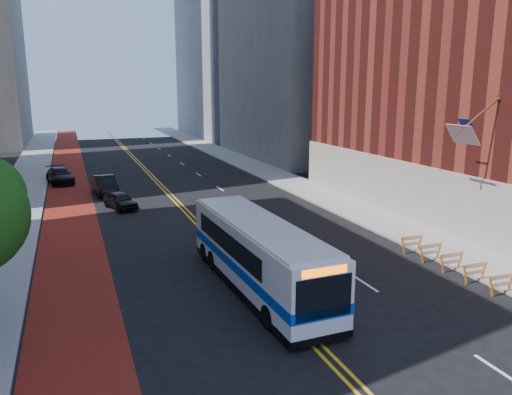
{
  "coord_description": "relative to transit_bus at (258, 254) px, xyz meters",
  "views": [
    {
      "loc": [
        -7.76,
        -12.86,
        9.04
      ],
      "look_at": [
        0.06,
        8.0,
        4.1
      ],
      "focal_mm": 35.0,
      "sensor_mm": 36.0,
      "label": 1
    }
  ],
  "objects": [
    {
      "name": "sidewalk_right",
      "position": [
        12.13,
        22.75,
        -1.59
      ],
      "size": [
        4.0,
        140.0,
        0.15
      ],
      "primitive_type": "cube",
      "color": "gray",
      "rests_on": "ground"
    },
    {
      "name": "ground",
      "position": [
        0.13,
        -7.25,
        -1.66
      ],
      "size": [
        160.0,
        160.0,
        0.0
      ],
      "primitive_type": "plane",
      "color": "black",
      "rests_on": "ground"
    },
    {
      "name": "center_line_outer",
      "position": [
        0.31,
        22.75,
        -1.66
      ],
      "size": [
        0.14,
        140.0,
        0.01
      ],
      "primitive_type": "cube",
      "color": "gold",
      "rests_on": "ground"
    },
    {
      "name": "car_a",
      "position": [
        -4.33,
        17.99,
        -1.02
      ],
      "size": [
        2.61,
        4.05,
        1.28
      ],
      "primitive_type": "imported",
      "rotation": [
        0.0,
        0.0,
        0.31
      ],
      "color": "black",
      "rests_on": "ground"
    },
    {
      "name": "transit_bus",
      "position": [
        0.0,
        0.0,
        0.0
      ],
      "size": [
        2.96,
        11.69,
        3.19
      ],
      "rotation": [
        0.0,
        0.0,
        0.04
      ],
      "color": "silver",
      "rests_on": "ground"
    },
    {
      "name": "center_line_inner",
      "position": [
        -0.05,
        22.75,
        -1.66
      ],
      "size": [
        0.14,
        140.0,
        0.01
      ],
      "primitive_type": "cube",
      "color": "gold",
      "rests_on": "ground"
    },
    {
      "name": "car_b",
      "position": [
        -5.01,
        23.96,
        -0.88
      ],
      "size": [
        2.01,
        4.88,
        1.57
      ],
      "primitive_type": "imported",
      "rotation": [
        0.0,
        0.0,
        0.07
      ],
      "color": "black",
      "rests_on": "ground"
    },
    {
      "name": "midrise_right_near",
      "position": [
        23.13,
        40.75,
        18.34
      ],
      "size": [
        18.0,
        26.0,
        40.0
      ],
      "primitive_type": "cube",
      "color": "slate",
      "rests_on": "ground"
    },
    {
      "name": "construction_barriers",
      "position": [
        9.73,
        -3.83,
        -0.99
      ],
      "size": [
        1.42,
        10.91,
        1.0
      ],
      "color": "orange",
      "rests_on": "ground"
    },
    {
      "name": "sidewalk_left",
      "position": [
        -11.87,
        22.75,
        -1.59
      ],
      "size": [
        4.0,
        140.0,
        0.15
      ],
      "primitive_type": "cube",
      "color": "gray",
      "rests_on": "ground"
    },
    {
      "name": "bus_lane_paint",
      "position": [
        -7.97,
        22.75,
        -1.66
      ],
      "size": [
        3.6,
        140.0,
        0.01
      ],
      "primitive_type": "cube",
      "color": "maroon",
      "rests_on": "ground"
    },
    {
      "name": "lane_dashes",
      "position": [
        4.93,
        30.75,
        -1.66
      ],
      "size": [
        0.14,
        98.2,
        0.01
      ],
      "color": "silver",
      "rests_on": "ground"
    },
    {
      "name": "car_c",
      "position": [
        -8.72,
        30.72,
        -0.93
      ],
      "size": [
        2.92,
        5.35,
        1.47
      ],
      "primitive_type": "imported",
      "rotation": [
        0.0,
        0.0,
        0.18
      ],
      "color": "black",
      "rests_on": "ground"
    }
  ]
}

